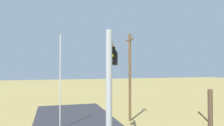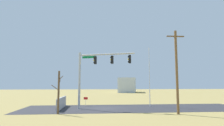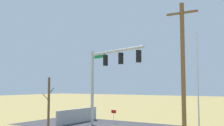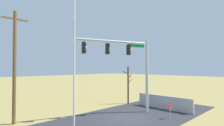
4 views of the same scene
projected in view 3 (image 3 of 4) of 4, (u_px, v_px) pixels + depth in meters
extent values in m
cube|color=#B7B5AD|center=(84.00, 124.00, 25.98)|extent=(6.00, 6.00, 0.01)
cube|color=#A8A8AD|center=(78.00, 116.00, 27.15)|extent=(0.20, 6.03, 1.38)
cylinder|color=#B2B5BA|center=(92.00, 88.00, 25.74)|extent=(0.28, 0.28, 6.98)
cylinder|color=#B2B5BA|center=(115.00, 51.00, 23.29)|extent=(6.57, 2.54, 0.20)
cube|color=#0F7238|center=(100.00, 56.00, 25.01)|extent=(1.70, 0.64, 0.28)
cube|color=black|center=(105.00, 60.00, 24.32)|extent=(0.35, 0.42, 0.96)
sphere|color=black|center=(104.00, 57.00, 24.46)|extent=(0.22, 0.22, 0.22)
sphere|color=yellow|center=(104.00, 60.00, 24.44)|extent=(0.22, 0.22, 0.22)
sphere|color=black|center=(104.00, 64.00, 24.41)|extent=(0.22, 0.22, 0.22)
cube|color=black|center=(121.00, 58.00, 22.64)|extent=(0.35, 0.42, 0.96)
sphere|color=black|center=(120.00, 55.00, 22.78)|extent=(0.22, 0.22, 0.22)
sphere|color=yellow|center=(120.00, 59.00, 22.76)|extent=(0.22, 0.22, 0.22)
sphere|color=black|center=(120.00, 62.00, 22.73)|extent=(0.22, 0.22, 0.22)
cube|color=black|center=(139.00, 56.00, 20.96)|extent=(0.35, 0.42, 0.96)
sphere|color=black|center=(137.00, 53.00, 21.10)|extent=(0.22, 0.22, 0.22)
sphere|color=yellow|center=(137.00, 56.00, 21.07)|extent=(0.22, 0.22, 0.22)
sphere|color=black|center=(137.00, 60.00, 21.05)|extent=(0.22, 0.22, 0.22)
cylinder|color=silver|center=(198.00, 81.00, 22.24)|extent=(0.10, 0.10, 8.13)
cylinder|color=brown|center=(183.00, 75.00, 16.08)|extent=(0.26, 0.26, 8.64)
cube|color=brown|center=(182.00, 13.00, 16.39)|extent=(1.90, 0.12, 0.12)
cylinder|color=brown|center=(49.00, 103.00, 23.33)|extent=(0.20, 0.20, 4.39)
cylinder|color=brown|center=(46.00, 97.00, 23.56)|extent=(0.78, 0.07, 0.57)
cylinder|color=brown|center=(49.00, 86.00, 23.16)|extent=(0.54, 0.47, 0.39)
cylinder|color=brown|center=(51.00, 91.00, 23.64)|extent=(0.12, 0.61, 0.55)
cylinder|color=silver|center=(114.00, 118.00, 27.45)|extent=(0.04, 0.04, 0.90)
cube|color=red|center=(114.00, 112.00, 27.50)|extent=(0.56, 0.02, 0.32)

